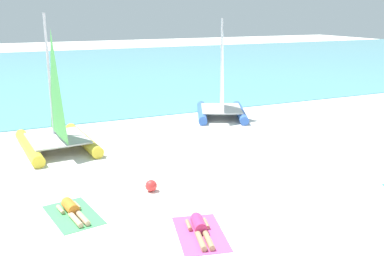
% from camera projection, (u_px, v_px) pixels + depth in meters
% --- Properties ---
extents(ground_plane, '(120.00, 120.00, 0.00)m').
position_uv_depth(ground_plane, '(151.00, 130.00, 19.42)').
color(ground_plane, white).
extents(ocean_water, '(120.00, 40.00, 0.05)m').
position_uv_depth(ocean_water, '(69.00, 70.00, 39.10)').
color(ocean_water, '#5BB2C1').
rests_on(ocean_water, ground).
extents(sailboat_blue, '(3.65, 4.33, 4.81)m').
position_uv_depth(sailboat_blue, '(221.00, 103.00, 21.66)').
color(sailboat_blue, blue).
rests_on(sailboat_blue, ground).
extents(sailboat_yellow, '(2.81, 4.10, 5.09)m').
position_uv_depth(sailboat_yellow, '(56.00, 131.00, 16.54)').
color(sailboat_yellow, yellow).
rests_on(sailboat_yellow, ground).
extents(towel_center_left, '(1.40, 2.05, 0.01)m').
position_uv_depth(towel_center_left, '(73.00, 215.00, 11.39)').
color(towel_center_left, '#4CB266').
rests_on(towel_center_left, ground).
extents(sunbather_center_left, '(0.66, 1.57, 0.30)m').
position_uv_depth(sunbather_center_left, '(72.00, 209.00, 11.41)').
color(sunbather_center_left, orange).
rests_on(sunbather_center_left, towel_center_left).
extents(towel_center_right, '(1.51, 2.10, 0.01)m').
position_uv_depth(towel_center_right, '(200.00, 234.00, 10.42)').
color(towel_center_right, '#D84C99').
rests_on(towel_center_right, ground).
extents(sunbather_center_right, '(0.74, 1.56, 0.30)m').
position_uv_depth(sunbather_center_right, '(200.00, 228.00, 10.45)').
color(sunbather_center_right, '#D83372').
rests_on(sunbather_center_right, towel_center_right).
extents(beach_ball, '(0.35, 0.35, 0.35)m').
position_uv_depth(beach_ball, '(151.00, 186.00, 12.84)').
color(beach_ball, red).
rests_on(beach_ball, ground).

